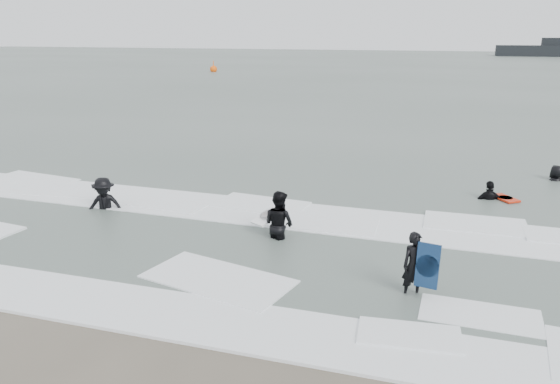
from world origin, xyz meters
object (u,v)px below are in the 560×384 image
(surfer_right_far, at_px, (555,182))
(buoy, at_px, (214,69))
(surfer_wading, at_px, (279,238))
(surfer_breaker, at_px, (105,211))
(surfer_right_near, at_px, (489,200))
(surfer_centre, at_px, (412,296))

(surfer_right_far, bearing_deg, buoy, -107.82)
(surfer_wading, height_order, surfer_breaker, surfer_breaker)
(surfer_wading, bearing_deg, surfer_breaker, 18.41)
(surfer_right_near, relative_size, buoy, 1.11)
(surfer_centre, xyz_separation_m, buoy, (-33.03, 60.78, 0.42))
(buoy, bearing_deg, surfer_right_far, -52.85)
(surfer_right_near, bearing_deg, surfer_right_far, -141.90)
(surfer_breaker, relative_size, surfer_right_near, 1.07)
(surfer_centre, relative_size, surfer_right_near, 0.82)
(surfer_centre, distance_m, surfer_right_far, 12.23)
(surfer_centre, relative_size, surfer_right_far, 0.84)
(surfer_centre, xyz_separation_m, surfer_breaker, (-9.95, 2.92, 0.00))
(surfer_right_near, bearing_deg, surfer_breaker, 7.92)
(surfer_centre, bearing_deg, buoy, 91.96)
(surfer_wading, distance_m, surfer_right_far, 12.22)
(surfer_centre, xyz_separation_m, surfer_wading, (-3.86, 2.40, 0.00))
(surfer_wading, relative_size, surfer_right_far, 1.08)
(surfer_wading, bearing_deg, surfer_right_near, -112.17)
(surfer_right_near, height_order, surfer_right_far, surfer_right_near)
(surfer_right_far, distance_m, buoy, 61.92)
(surfer_centre, xyz_separation_m, surfer_right_far, (4.37, 11.42, 0.00))
(surfer_centre, height_order, buoy, buoy)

